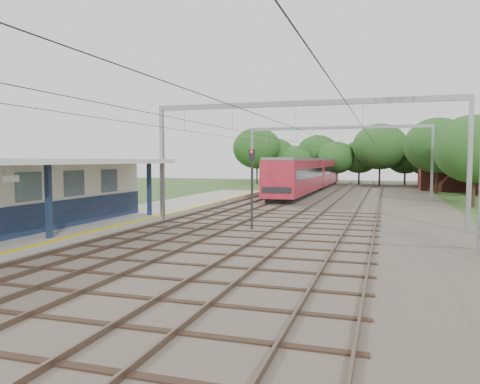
% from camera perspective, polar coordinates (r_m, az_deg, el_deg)
% --- Properties ---
extents(ground, '(160.00, 160.00, 0.00)m').
position_cam_1_polar(ground, '(13.91, -19.06, -11.85)').
color(ground, '#2D4C1E').
rests_on(ground, ground).
extents(ballast_bed, '(18.00, 90.00, 0.10)m').
position_cam_1_polar(ballast_bed, '(41.10, 11.69, -1.33)').
color(ballast_bed, '#473D33').
rests_on(ballast_bed, ground).
extents(platform, '(5.00, 52.00, 0.35)m').
position_cam_1_polar(platform, '(29.41, -14.64, -3.18)').
color(platform, gray).
rests_on(platform, ground).
extents(yellow_stripe, '(0.45, 52.00, 0.01)m').
position_cam_1_polar(yellow_stripe, '(28.27, -10.77, -3.03)').
color(yellow_stripe, yellow).
rests_on(yellow_stripe, platform).
extents(station_building, '(3.41, 18.00, 3.40)m').
position_cam_1_polar(station_building, '(24.55, -26.18, -0.44)').
color(station_building, beige).
rests_on(station_building, platform).
extents(canopy, '(6.40, 20.00, 3.44)m').
position_cam_1_polar(canopy, '(23.01, -26.01, 3.29)').
color(canopy, '#13213E').
rests_on(canopy, platform).
extents(rail_tracks, '(11.80, 88.00, 0.15)m').
position_cam_1_polar(rail_tracks, '(41.41, 8.25, -1.08)').
color(rail_tracks, brown).
rests_on(rail_tracks, ballast_bed).
extents(catenary_system, '(17.22, 88.00, 7.00)m').
position_cam_1_polar(catenary_system, '(36.36, 10.10, 6.64)').
color(catenary_system, gray).
rests_on(catenary_system, ground).
extents(tree_band, '(31.72, 30.88, 8.82)m').
position_cam_1_polar(tree_band, '(68.00, 13.90, 4.77)').
color(tree_band, '#382619').
rests_on(tree_band, ground).
extents(house_far, '(8.00, 6.12, 8.66)m').
position_cam_1_polar(house_far, '(63.25, 24.66, 3.08)').
color(house_far, brown).
rests_on(house_far, ground).
extents(train, '(2.95, 36.75, 3.87)m').
position_cam_1_polar(train, '(56.25, 8.66, 2.24)').
color(train, black).
rests_on(train, ballast_bed).
extents(signal_post, '(0.33, 0.29, 4.29)m').
position_cam_1_polar(signal_post, '(24.34, 1.46, 1.44)').
color(signal_post, black).
rests_on(signal_post, ground).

